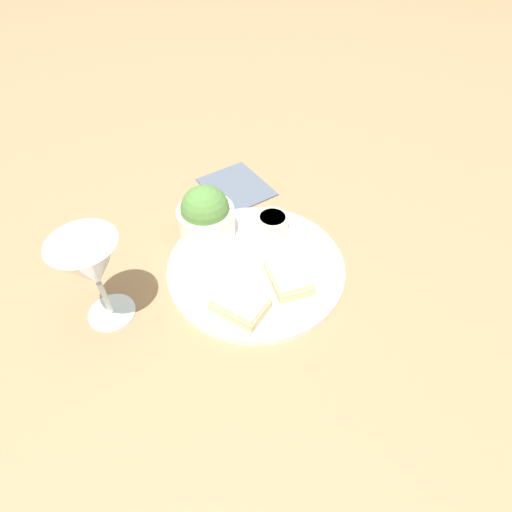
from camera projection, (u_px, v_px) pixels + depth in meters
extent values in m
plane|color=#93704C|center=(256.00, 270.00, 0.67)|extent=(4.00, 4.00, 0.00)
cylinder|color=white|center=(256.00, 267.00, 0.66)|extent=(0.29, 0.29, 0.01)
cylinder|color=silver|center=(207.00, 221.00, 0.69)|extent=(0.10, 0.10, 0.05)
sphere|color=#4C7A38|center=(205.00, 209.00, 0.67)|extent=(0.08, 0.08, 0.08)
cylinder|color=beige|center=(272.00, 223.00, 0.71)|extent=(0.06, 0.06, 0.03)
cylinder|color=tan|center=(273.00, 218.00, 0.70)|extent=(0.05, 0.05, 0.01)
cube|color=#D1B27F|center=(288.00, 277.00, 0.63)|extent=(0.09, 0.08, 0.02)
cube|color=beige|center=(289.00, 272.00, 0.62)|extent=(0.09, 0.07, 0.01)
cube|color=#D1B27F|center=(240.00, 305.00, 0.59)|extent=(0.09, 0.08, 0.02)
cube|color=beige|center=(240.00, 300.00, 0.58)|extent=(0.09, 0.08, 0.01)
cylinder|color=silver|center=(112.00, 312.00, 0.61)|extent=(0.07, 0.07, 0.01)
cylinder|color=silver|center=(105.00, 298.00, 0.58)|extent=(0.01, 0.01, 0.07)
cone|color=silver|center=(90.00, 264.00, 0.53)|extent=(0.09, 0.09, 0.08)
cube|color=#4C5666|center=(236.00, 186.00, 0.82)|extent=(0.14, 0.12, 0.01)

